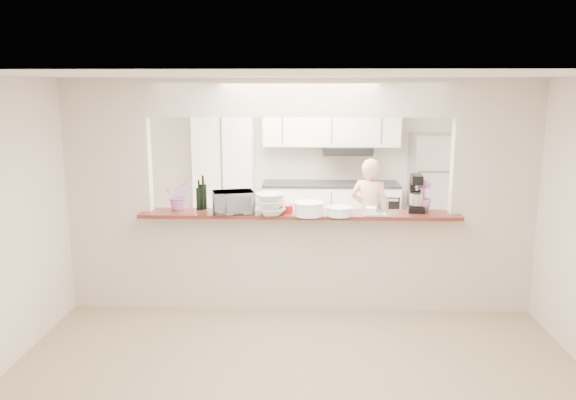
{
  "coord_description": "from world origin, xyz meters",
  "views": [
    {
      "loc": [
        0.08,
        -5.9,
        2.42
      ],
      "look_at": [
        -0.13,
        0.3,
        1.15
      ],
      "focal_mm": 35.0,
      "sensor_mm": 36.0,
      "label": 1
    }
  ],
  "objects_px": {
    "toaster_oven": "(233,202)",
    "refrigerator": "(435,190)",
    "person": "(369,214)",
    "stand_mixer": "(416,195)"
  },
  "relations": [
    {
      "from": "refrigerator",
      "to": "toaster_oven",
      "type": "height_order",
      "value": "refrigerator"
    },
    {
      "from": "refrigerator",
      "to": "person",
      "type": "xyz_separation_m",
      "value": [
        -1.13,
        -1.2,
        -0.11
      ]
    },
    {
      "from": "stand_mixer",
      "to": "person",
      "type": "height_order",
      "value": "stand_mixer"
    },
    {
      "from": "stand_mixer",
      "to": "refrigerator",
      "type": "bearing_deg",
      "value": 72.83
    },
    {
      "from": "toaster_oven",
      "to": "refrigerator",
      "type": "bearing_deg",
      "value": 30.31
    },
    {
      "from": "stand_mixer",
      "to": "person",
      "type": "xyz_separation_m",
      "value": [
        -0.33,
        1.39,
        -0.53
      ]
    },
    {
      "from": "stand_mixer",
      "to": "toaster_oven",
      "type": "bearing_deg",
      "value": -175.21
    },
    {
      "from": "refrigerator",
      "to": "person",
      "type": "relative_size",
      "value": 1.15
    },
    {
      "from": "stand_mixer",
      "to": "person",
      "type": "distance_m",
      "value": 1.53
    },
    {
      "from": "toaster_oven",
      "to": "person",
      "type": "bearing_deg",
      "value": 29.14
    }
  ]
}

